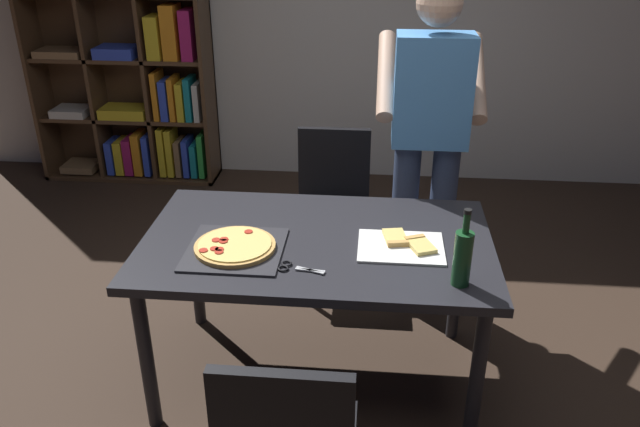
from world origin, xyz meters
TOP-DOWN VIEW (x-y plane):
  - ground_plane at (0.00, 0.00)m, footprint 12.00×12.00m
  - back_wall at (0.00, 2.60)m, footprint 6.40×0.10m
  - dining_table at (0.00, 0.00)m, footprint 1.51×0.92m
  - chair_far_side at (0.00, 0.94)m, footprint 0.42×0.42m
  - bookshelf at (-1.69, 2.38)m, footprint 1.40×0.35m
  - person_serving_pizza at (0.51, 0.72)m, footprint 0.55×0.54m
  - pepperoni_pizza_on_tray at (-0.33, -0.13)m, footprint 0.40×0.40m
  - pizza_slices_on_towel at (0.37, -0.04)m, footprint 0.36×0.28m
  - wine_bottle at (0.58, -0.31)m, footprint 0.07×0.07m
  - kitchen_scissors at (-0.07, -0.25)m, footprint 0.20×0.09m

SIDE VIEW (x-z plane):
  - ground_plane at x=0.00m, z-range 0.00..0.00m
  - chair_far_side at x=0.00m, z-range 0.06..0.96m
  - dining_table at x=0.00m, z-range 0.30..1.05m
  - kitchen_scissors at x=-0.07m, z-range 0.75..0.76m
  - pizza_slices_on_towel at x=0.37m, z-range 0.74..0.78m
  - pepperoni_pizza_on_tray at x=-0.33m, z-range 0.75..0.78m
  - bookshelf at x=-1.69m, z-range -0.11..1.84m
  - wine_bottle at x=0.58m, z-range 0.71..1.03m
  - person_serving_pizza at x=0.51m, z-range 0.12..1.87m
  - back_wall at x=0.00m, z-range 0.00..2.80m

